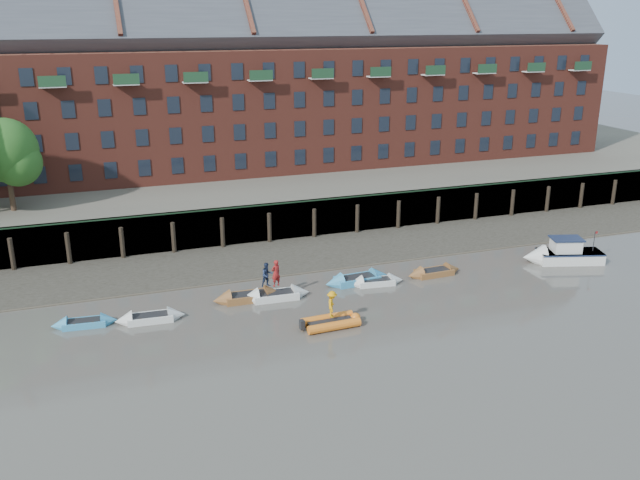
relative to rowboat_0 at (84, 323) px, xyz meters
name	(u,v)px	position (x,y,z in m)	size (l,w,h in m)	color
ground	(404,354)	(17.15, -9.94, -0.20)	(220.00, 220.00, 0.00)	#56524B
foreshore	(306,254)	(17.15, 8.06, -0.20)	(110.00, 8.00, 0.50)	#3D382F
mud_band	(320,268)	(17.15, 4.66, -0.20)	(110.00, 1.60, 0.10)	#4C4336
river_wall	(290,220)	(17.15, 12.44, 1.39)	(110.00, 1.23, 3.30)	#2D2A26
bank_terrace	(252,184)	(17.15, 26.06, 1.40)	(110.00, 28.00, 3.20)	#5E594D
apartment_terrace	(246,73)	(17.15, 27.06, 12.62)	(80.60, 15.56, 20.98)	brown
rowboat_0	(84,323)	(0.00, 0.00, 0.00)	(4.05, 1.48, 1.15)	#398EBD
rowboat_1	(150,318)	(3.94, -0.63, 0.02)	(4.42, 1.51, 1.26)	silver
rowboat_2	(248,297)	(10.55, 0.53, 0.04)	(4.83, 1.48, 1.39)	brown
rowboat_3	(275,296)	(12.37, 0.15, 0.04)	(4.85, 1.62, 1.39)	silver
rowboat_4	(357,280)	(18.72, 0.98, 0.05)	(5.04, 1.75, 1.44)	#398EBD
rowboat_5	(376,282)	(19.86, 0.24, 0.01)	(4.19, 1.65, 1.18)	silver
rowboat_6	(434,272)	(24.70, 0.50, 0.02)	(4.40, 1.44, 1.26)	brown
rib_tender	(333,322)	(14.60, -5.08, 0.08)	(3.76, 1.90, 0.65)	orange
motor_launch	(557,254)	(35.06, -0.19, 0.44)	(6.45, 3.68, 2.53)	silver
person_rower_a	(276,273)	(12.44, 0.17, 1.66)	(0.68, 0.45, 1.86)	maroon
person_rower_b	(267,275)	(11.86, 0.31, 1.57)	(0.82, 0.64, 1.69)	#19233F
person_rib_crew	(332,304)	(14.56, -5.03, 1.25)	(1.10, 0.63, 1.70)	orange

